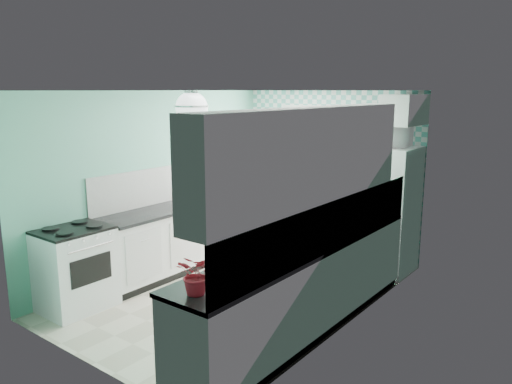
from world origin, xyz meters
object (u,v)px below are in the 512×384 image
Objects in this scene: ceiling_light at (192,108)px; fruit_bowl at (245,270)px; microwave at (389,135)px; sink at (344,229)px; potted_plant at (197,275)px; fridge at (385,210)px; stove at (75,267)px.

ceiling_light is 1.91m from fruit_bowl.
fruit_bowl is 3.36m from microwave.
potted_plant is (-0.00, -2.42, 0.17)m from sink.
fridge is 3.20× the size of microwave.
potted_plant is 3.90m from microwave.
ceiling_light is 2.09m from potted_plant.
sink reaches higher than potted_plant.
stove is (-1.20, -0.75, -1.83)m from ceiling_light.
potted_plant is at bearing -86.76° from sink.
ceiling_light is 2.87m from microwave.
potted_plant is (0.09, -3.81, 0.23)m from fridge.
fruit_bowl is (-0.00, -1.84, 0.04)m from sink.
potted_plant is at bearing -90.00° from fruit_bowl.
ceiling_light reaches higher than potted_plant.
potted_plant reaches higher than stove.
fridge is at bearing 97.21° from sink.
microwave is at bearing 91.35° from potted_plant.
potted_plant is at bearing -12.18° from stove.
ceiling_light reaches higher than microwave.
ceiling_light reaches higher than sink.
sink is at bearing 89.88° from fruit_bowl.
fridge is at bearing 91.60° from fruit_bowl.
sink is 1.70m from microwave.
fruit_bowl is (1.20, -0.61, -1.35)m from ceiling_light.
stove is at bearing -147.96° from ceiling_light.
sink is at bearing 45.60° from ceiling_light.
stove is at bearing 54.40° from microwave.
fruit_bowl is 0.83× the size of potted_plant.
ceiling_light is 0.37× the size of stove.
microwave is (-0.09, 3.81, 0.80)m from potted_plant.
stove is at bearing -176.67° from fruit_bowl.
ceiling_light is at bearing -114.58° from fridge.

